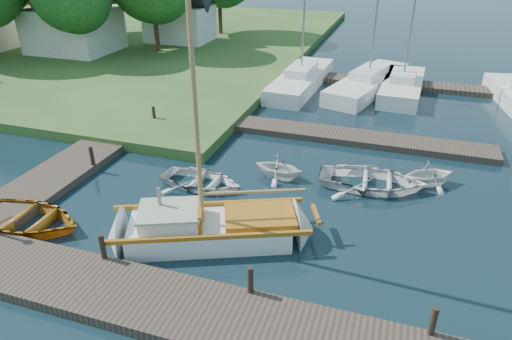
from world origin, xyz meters
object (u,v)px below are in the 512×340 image
(tender_a, at_px, (201,178))
(house_c, at_px, (180,15))
(dinghy, at_px, (24,216))
(tender_c, at_px, (372,178))
(tender_b, at_px, (279,165))
(marina_boat_1, at_px, (368,82))
(tender_d, at_px, (430,172))
(marina_boat_0, at_px, (301,79))
(mooring_post_1, at_px, (103,247))
(marina_boat_2, at_px, (402,85))
(mooring_post_2, at_px, (250,280))
(sailboat, at_px, (215,230))
(mooring_post_5, at_px, (154,114))
(mooring_post_4, at_px, (92,156))
(house_a, at_px, (71,18))
(mooring_post_3, at_px, (433,321))

(tender_a, distance_m, house_c, 24.80)
(dinghy, distance_m, tender_c, 12.39)
(tender_b, height_order, marina_boat_1, marina_boat_1)
(tender_b, bearing_deg, tender_d, -70.63)
(tender_c, distance_m, marina_boat_0, 12.86)
(mooring_post_1, bearing_deg, marina_boat_2, 68.79)
(mooring_post_2, relative_size, sailboat, 0.08)
(mooring_post_2, height_order, mooring_post_5, same)
(tender_b, relative_size, marina_boat_2, 0.18)
(tender_d, bearing_deg, dinghy, 91.40)
(sailboat, xyz_separation_m, dinghy, (-6.27, -1.33, 0.08))
(tender_c, bearing_deg, marina_boat_2, -6.41)
(tender_a, relative_size, tender_b, 1.59)
(mooring_post_4, distance_m, marina_boat_0, 14.83)
(marina_boat_1, bearing_deg, mooring_post_4, 162.31)
(dinghy, relative_size, house_a, 0.65)
(dinghy, bearing_deg, mooring_post_1, -105.17)
(mooring_post_3, xyz_separation_m, sailboat, (-6.47, 2.25, -0.36))
(marina_boat_2, bearing_deg, tender_c, 179.91)
(tender_a, xyz_separation_m, house_a, (-17.70, 15.76, 2.63))
(marina_boat_0, bearing_deg, mooring_post_3, -155.38)
(mooring_post_1, relative_size, sailboat, 0.08)
(tender_a, distance_m, tender_c, 6.55)
(sailboat, distance_m, house_a, 27.20)
(tender_c, bearing_deg, tender_d, -69.41)
(sailboat, height_order, dinghy, sailboat)
(mooring_post_3, bearing_deg, house_c, 126.53)
(mooring_post_1, distance_m, house_c, 29.22)
(tender_c, height_order, house_c, house_c)
(tender_d, bearing_deg, house_c, 18.57)
(tender_b, xyz_separation_m, marina_boat_0, (-1.94, 11.93, 0.02))
(tender_a, bearing_deg, marina_boat_2, -22.17)
(tender_d, bearing_deg, marina_boat_0, 7.31)
(tender_b, bearing_deg, mooring_post_1, 160.84)
(dinghy, relative_size, tender_c, 1.01)
(mooring_post_5, distance_m, tender_d, 13.14)
(mooring_post_1, bearing_deg, mooring_post_4, 128.66)
(sailboat, relative_size, marina_boat_1, 1.00)
(marina_boat_1, relative_size, house_a, 1.55)
(mooring_post_5, height_order, marina_boat_0, marina_boat_0)
(tender_a, distance_m, marina_boat_2, 15.68)
(marina_boat_1, bearing_deg, house_c, 81.07)
(mooring_post_5, distance_m, marina_boat_0, 10.34)
(tender_a, relative_size, marina_boat_2, 0.28)
(tender_b, xyz_separation_m, house_c, (-14.36, 20.12, 2.04))
(mooring_post_5, relative_size, marina_boat_1, 0.08)
(mooring_post_2, xyz_separation_m, dinghy, (-8.24, 0.91, -0.28))
(mooring_post_1, distance_m, marina_boat_0, 18.86)
(marina_boat_1, distance_m, house_c, 18.25)
(dinghy, height_order, house_c, house_c)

